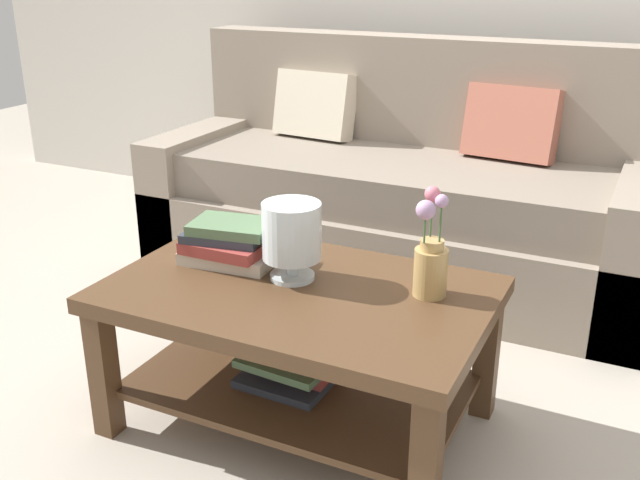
% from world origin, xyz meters
% --- Properties ---
extents(ground_plane, '(10.00, 10.00, 0.00)m').
position_xyz_m(ground_plane, '(0.00, 0.00, 0.00)').
color(ground_plane, '#ADA393').
extents(couch, '(2.28, 0.90, 1.06)m').
position_xyz_m(couch, '(-0.13, 0.92, 0.36)').
color(couch, gray).
rests_on(couch, ground).
extents(coffee_table, '(1.14, 0.73, 0.48)m').
position_xyz_m(coffee_table, '(0.03, -0.42, 0.34)').
color(coffee_table, '#4C331E').
rests_on(coffee_table, ground).
extents(book_stack_main, '(0.31, 0.22, 0.14)m').
position_xyz_m(book_stack_main, '(-0.26, -0.34, 0.55)').
color(book_stack_main, beige).
rests_on(book_stack_main, coffee_table).
extents(glass_hurricane_vase, '(0.18, 0.18, 0.24)m').
position_xyz_m(glass_hurricane_vase, '(-0.01, -0.37, 0.63)').
color(glass_hurricane_vase, silver).
rests_on(glass_hurricane_vase, coffee_table).
extents(flower_pitcher, '(0.10, 0.11, 0.32)m').
position_xyz_m(flower_pitcher, '(0.40, -0.30, 0.60)').
color(flower_pitcher, tan).
rests_on(flower_pitcher, coffee_table).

